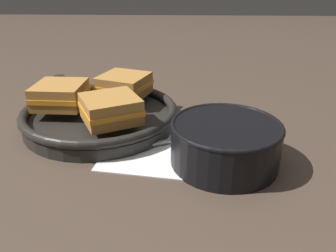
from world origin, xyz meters
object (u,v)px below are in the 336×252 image
(skillet, at_px, (100,115))
(sandwich_far_left, at_px, (60,95))
(sandwich_near_right, at_px, (124,85))
(sandwich_near_left, at_px, (111,109))
(soup_bowl, at_px, (225,141))
(spoon, at_px, (179,139))

(skillet, xyz_separation_m, sandwich_far_left, (-0.08, -0.00, 0.04))
(sandwich_near_right, bearing_deg, sandwich_near_left, -91.20)
(soup_bowl, xyz_separation_m, sandwich_near_right, (-0.20, 0.21, 0.02))
(sandwich_near_left, relative_size, sandwich_far_left, 1.31)
(spoon, xyz_separation_m, sandwich_far_left, (-0.24, 0.08, 0.06))
(sandwich_near_left, bearing_deg, spoon, -3.32)
(sandwich_near_left, distance_m, sandwich_near_right, 0.14)
(skillet, height_order, sandwich_far_left, sandwich_far_left)
(soup_bowl, xyz_separation_m, sandwich_near_left, (-0.20, 0.07, 0.02))
(spoon, height_order, sandwich_near_right, sandwich_near_right)
(skillet, bearing_deg, sandwich_far_left, -179.92)
(spoon, height_order, skillet, skillet)
(spoon, relative_size, skillet, 0.39)
(soup_bowl, bearing_deg, spoon, 138.73)
(skillet, distance_m, sandwich_near_left, 0.09)
(sandwich_near_right, bearing_deg, skillet, -122.64)
(spoon, relative_size, sandwich_near_left, 1.20)
(spoon, height_order, sandwich_near_left, sandwich_near_left)
(sandwich_near_right, height_order, sandwich_far_left, same)
(soup_bowl, bearing_deg, skillet, 149.04)
(spoon, distance_m, sandwich_far_left, 0.26)
(soup_bowl, relative_size, skillet, 0.44)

